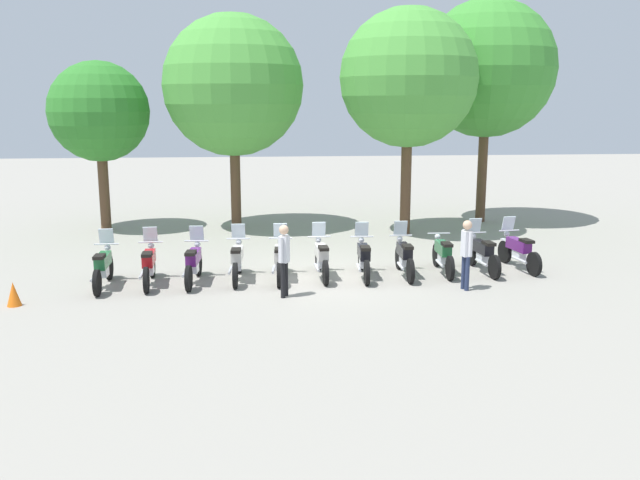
% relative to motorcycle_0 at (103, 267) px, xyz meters
% --- Properties ---
extents(ground_plane, '(80.00, 80.00, 0.00)m').
position_rel_motorcycle_0_xyz_m(ground_plane, '(5.48, 0.40, -0.52)').
color(ground_plane, gray).
extents(motorcycle_0, '(0.62, 2.19, 1.37)m').
position_rel_motorcycle_0_xyz_m(motorcycle_0, '(0.00, 0.00, 0.00)').
color(motorcycle_0, black).
rests_on(motorcycle_0, ground_plane).
extents(motorcycle_1, '(0.62, 2.19, 1.37)m').
position_rel_motorcycle_0_xyz_m(motorcycle_1, '(1.09, 0.15, 0.00)').
color(motorcycle_1, black).
rests_on(motorcycle_1, ground_plane).
extents(motorcycle_2, '(0.62, 2.19, 1.37)m').
position_rel_motorcycle_0_xyz_m(motorcycle_2, '(2.19, 0.21, 0.00)').
color(motorcycle_2, black).
rests_on(motorcycle_2, ground_plane).
extents(motorcycle_3, '(0.62, 2.19, 1.37)m').
position_rel_motorcycle_0_xyz_m(motorcycle_3, '(3.29, 0.39, 0.00)').
color(motorcycle_3, black).
rests_on(motorcycle_3, ground_plane).
extents(motorcycle_4, '(0.62, 2.19, 1.37)m').
position_rel_motorcycle_0_xyz_m(motorcycle_4, '(4.38, 0.36, 0.00)').
color(motorcycle_4, black).
rests_on(motorcycle_4, ground_plane).
extents(motorcycle_5, '(0.62, 2.19, 1.37)m').
position_rel_motorcycle_0_xyz_m(motorcycle_5, '(5.47, 0.46, 0.00)').
color(motorcycle_5, black).
rests_on(motorcycle_5, ground_plane).
extents(motorcycle_6, '(0.62, 2.19, 1.37)m').
position_rel_motorcycle_0_xyz_m(motorcycle_6, '(6.57, 0.36, 0.00)').
color(motorcycle_6, black).
rests_on(motorcycle_6, ground_plane).
extents(motorcycle_7, '(0.62, 2.19, 1.37)m').
position_rel_motorcycle_0_xyz_m(motorcycle_7, '(7.66, 0.42, 0.00)').
color(motorcycle_7, black).
rests_on(motorcycle_7, ground_plane).
extents(motorcycle_8, '(0.62, 2.19, 0.99)m').
position_rel_motorcycle_0_xyz_m(motorcycle_8, '(8.76, 0.61, -0.01)').
color(motorcycle_8, black).
rests_on(motorcycle_8, ground_plane).
extents(motorcycle_9, '(0.62, 2.19, 1.37)m').
position_rel_motorcycle_0_xyz_m(motorcycle_9, '(9.85, 0.63, 0.00)').
color(motorcycle_9, black).
rests_on(motorcycle_9, ground_plane).
extents(motorcycle_10, '(0.62, 2.18, 1.37)m').
position_rel_motorcycle_0_xyz_m(motorcycle_10, '(10.94, 0.85, 0.00)').
color(motorcycle_10, black).
rests_on(motorcycle_10, ground_plane).
extents(person_0, '(0.30, 0.39, 1.72)m').
position_rel_motorcycle_0_xyz_m(person_0, '(4.43, -1.30, 0.49)').
color(person_0, black).
rests_on(person_0, ground_plane).
extents(person_1, '(0.27, 0.41, 1.72)m').
position_rel_motorcycle_0_xyz_m(person_1, '(8.85, -1.09, 0.49)').
color(person_1, '#232D4C').
rests_on(person_1, ground_plane).
extents(tree_0, '(3.47, 3.47, 5.92)m').
position_rel_motorcycle_0_xyz_m(tree_0, '(-1.58, 7.85, 3.64)').
color(tree_0, brown).
rests_on(tree_0, ground_plane).
extents(tree_1, '(4.92, 4.92, 7.54)m').
position_rel_motorcycle_0_xyz_m(tree_1, '(3.07, 7.71, 4.55)').
color(tree_1, brown).
rests_on(tree_1, ground_plane).
extents(tree_2, '(4.65, 4.65, 7.62)m').
position_rel_motorcycle_0_xyz_m(tree_2, '(8.95, 6.19, 4.77)').
color(tree_2, brown).
rests_on(tree_2, ground_plane).
extents(tree_3, '(5.03, 5.03, 8.23)m').
position_rel_motorcycle_0_xyz_m(tree_3, '(12.35, 8.30, 5.18)').
color(tree_3, brown).
rests_on(tree_3, ground_plane).
extents(traffic_cone, '(0.32, 0.32, 0.55)m').
position_rel_motorcycle_0_xyz_m(traffic_cone, '(-1.67, -1.45, -0.24)').
color(traffic_cone, orange).
rests_on(traffic_cone, ground_plane).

